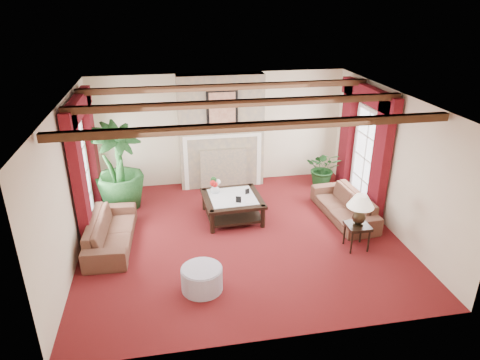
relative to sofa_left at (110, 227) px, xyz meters
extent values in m
plane|color=#500E10|center=(2.44, -0.15, -0.38)|extent=(6.00, 6.00, 0.00)
plane|color=white|center=(2.44, -0.15, 2.32)|extent=(6.00, 6.00, 0.00)
cube|color=beige|center=(2.44, 2.60, 0.97)|extent=(6.00, 0.02, 2.70)
cube|color=beige|center=(-0.56, -0.15, 0.97)|extent=(0.02, 5.50, 2.70)
cube|color=beige|center=(5.44, -0.15, 0.97)|extent=(0.02, 5.50, 2.70)
imported|color=#320D15|center=(0.00, 0.00, 0.00)|extent=(1.99, 0.76, 0.76)
imported|color=#320D15|center=(4.73, 0.24, -0.01)|extent=(1.95, 0.79, 0.73)
imported|color=black|center=(0.08, 1.53, 0.16)|extent=(2.97, 2.98, 1.07)
imported|color=black|center=(4.86, 1.87, -0.02)|extent=(1.47, 1.50, 0.71)
cylinder|color=gray|center=(1.54, -1.64, -0.18)|extent=(0.66, 0.66, 0.39)
imported|color=silver|center=(2.08, 0.88, 0.21)|extent=(0.34, 0.34, 0.20)
imported|color=black|center=(2.63, 0.37, 0.24)|extent=(0.20, 0.07, 0.27)
camera|label=1|loc=(1.14, -7.25, 3.99)|focal=32.00mm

